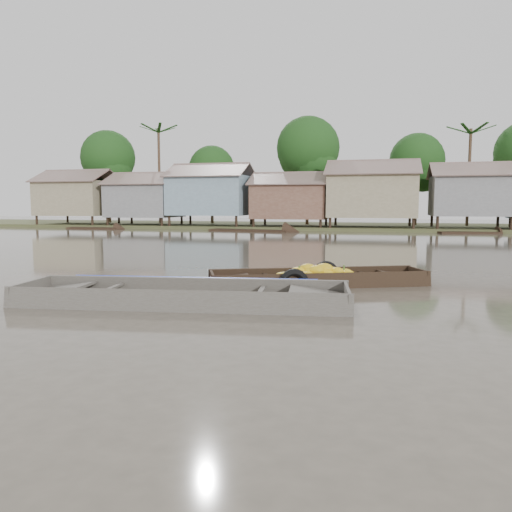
# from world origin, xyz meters

# --- Properties ---
(ground) EXTENTS (120.00, 120.00, 0.00)m
(ground) POSITION_xyz_m (0.00, 0.00, 0.00)
(ground) COLOR #4D473B
(ground) RESTS_ON ground
(riverbank) EXTENTS (120.00, 12.47, 10.22)m
(riverbank) POSITION_xyz_m (3.03, 31.86, 3.07)
(riverbank) COLOR #384723
(riverbank) RESTS_ON ground
(banana_boat) EXTENTS (5.52, 3.28, 0.78)m
(banana_boat) POSITION_xyz_m (1.59, 2.36, 0.15)
(banana_boat) COLOR black
(banana_boat) RESTS_ON ground
(viewer_boat) EXTENTS (6.94, 2.60, 0.55)m
(viewer_boat) POSITION_xyz_m (-0.72, -0.60, 0.04)
(viewer_boat) COLOR #444039
(viewer_boat) RESTS_ON ground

